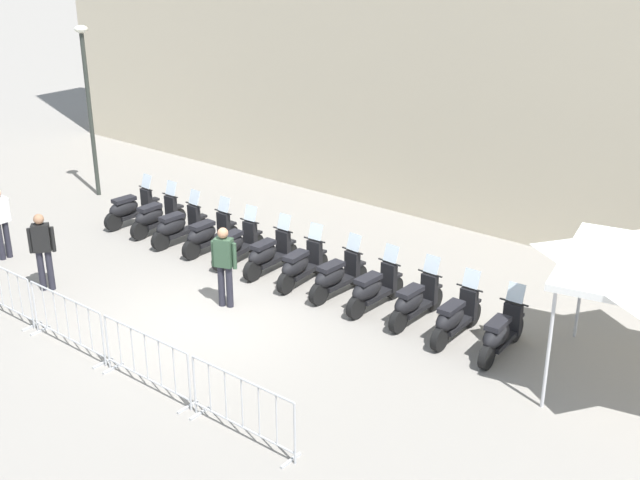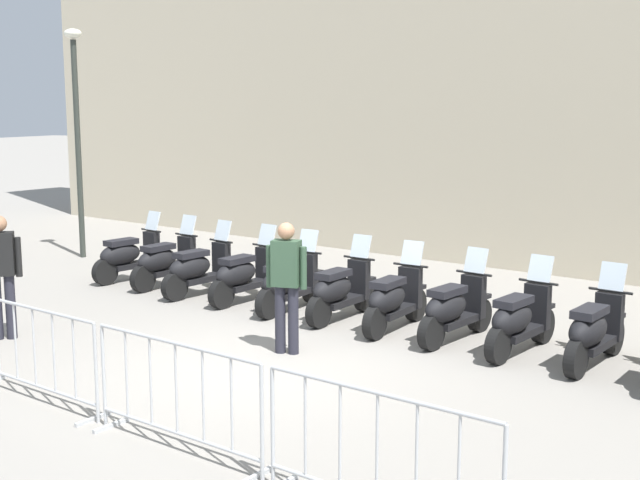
{
  "view_description": "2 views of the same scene",
  "coord_description": "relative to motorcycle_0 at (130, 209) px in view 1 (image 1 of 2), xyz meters",
  "views": [
    {
      "loc": [
        8.67,
        -11.59,
        7.51
      ],
      "look_at": [
        1.46,
        2.27,
        1.17
      ],
      "focal_mm": 45.17,
      "sensor_mm": 36.0,
      "label": 1
    },
    {
      "loc": [
        5.06,
        -8.55,
        3.21
      ],
      "look_at": [
        -0.52,
        2.97,
        1.13
      ],
      "focal_mm": 46.62,
      "sensor_mm": 36.0,
      "label": 2
    }
  ],
  "objects": [
    {
      "name": "motorcycle_1",
      "position": [
        0.95,
        -0.17,
        0.0
      ],
      "size": [
        0.68,
        1.71,
        1.24
      ],
      "color": "black",
      "rests_on": "ground"
    },
    {
      "name": "motorcycle_8",
      "position": [
        7.52,
        -1.5,
        0.0
      ],
      "size": [
        0.74,
        1.7,
        1.24
      ],
      "color": "black",
      "rests_on": "ground"
    },
    {
      "name": "motorcycle_6",
      "position": [
        5.65,
        -1.14,
        0.0
      ],
      "size": [
        0.61,
        1.72,
        1.24
      ],
      "color": "black",
      "rests_on": "ground"
    },
    {
      "name": "ground_plane",
      "position": [
        4.69,
        -3.49,
        -0.45
      ],
      "size": [
        120.0,
        120.0,
        0.0
      ],
      "primitive_type": "plane",
      "color": "gray"
    },
    {
      "name": "barrier_segment_1",
      "position": [
        3.15,
        -5.55,
        0.07
      ],
      "size": [
        2.1,
        0.81,
        1.07
      ],
      "color": "#B2B5B7",
      "rests_on": "ground"
    },
    {
      "name": "motorcycle_10",
      "position": [
        9.4,
        -1.93,
        0.0
      ],
      "size": [
        0.67,
        1.72,
        1.24
      ],
      "color": "black",
      "rests_on": "ground"
    },
    {
      "name": "motorcycle_4",
      "position": [
        3.76,
        -0.81,
        0.0
      ],
      "size": [
        0.6,
        1.72,
        1.24
      ],
      "color": "black",
      "rests_on": "ground"
    },
    {
      "name": "motorcycle_0",
      "position": [
        0.0,
        0.0,
        0.0
      ],
      "size": [
        0.75,
        1.7,
        1.24
      ],
      "color": "black",
      "rests_on": "ground"
    },
    {
      "name": "motorcycle_11",
      "position": [
        10.33,
        -2.15,
        0.0
      ],
      "size": [
        0.62,
        1.72,
        1.24
      ],
      "color": "black",
      "rests_on": "ground"
    },
    {
      "name": "barrier_segment_3",
      "position": [
        7.51,
        -6.41,
        0.07
      ],
      "size": [
        2.1,
        0.81,
        1.07
      ],
      "color": "#B2B5B7",
      "rests_on": "ground"
    },
    {
      "name": "street_lamp",
      "position": [
        -2.44,
        1.48,
        2.5
      ],
      "size": [
        0.36,
        0.36,
        4.77
      ],
      "color": "#2D332D",
      "rests_on": "ground"
    },
    {
      "name": "motorcycle_2",
      "position": [
        1.86,
        -0.47,
        0.0
      ],
      "size": [
        0.74,
        1.7,
        1.24
      ],
      "color": "black",
      "rests_on": "ground"
    },
    {
      "name": "motorcycle_5",
      "position": [
        4.71,
        -0.94,
        0.0
      ],
      "size": [
        0.66,
        1.72,
        1.24
      ],
      "color": "black",
      "rests_on": "ground"
    },
    {
      "name": "barrier_segment_2",
      "position": [
        5.33,
        -5.98,
        0.07
      ],
      "size": [
        2.1,
        0.81,
        1.07
      ],
      "color": "#B2B5B7",
      "rests_on": "ground"
    },
    {
      "name": "motorcycle_9",
      "position": [
        8.47,
        -1.65,
        0.0
      ],
      "size": [
        0.7,
        1.71,
        1.24
      ],
      "color": "black",
      "rests_on": "ground"
    },
    {
      "name": "barrier_segment_0",
      "position": [
        0.97,
        -5.12,
        0.07
      ],
      "size": [
        2.1,
        0.81,
        1.07
      ],
      "color": "#B2B5B7",
      "rests_on": "ground"
    },
    {
      "name": "officer_mid_plaza",
      "position": [
        0.93,
        -3.88,
        0.53
      ],
      "size": [
        0.45,
        0.39,
        1.73
      ],
      "color": "#23232D",
      "rests_on": "ground"
    },
    {
      "name": "officer_near_row_end",
      "position": [
        4.78,
        -2.77,
        0.53
      ],
      "size": [
        0.54,
        0.28,
        1.73
      ],
      "color": "#23232D",
      "rests_on": "ground"
    },
    {
      "name": "officer_by_barriers",
      "position": [
        -1.2,
        -3.07,
        0.53
      ],
      "size": [
        0.29,
        0.54,
        1.73
      ],
      "color": "#23232D",
      "rests_on": "ground"
    },
    {
      "name": "motorcycle_3",
      "position": [
        2.82,
        -0.57,
        0.0
      ],
      "size": [
        0.7,
        1.71,
        1.24
      ],
      "color": "black",
      "rests_on": "ground"
    },
    {
      "name": "motorcycle_7",
      "position": [
        6.58,
        -1.3,
        0.0
      ],
      "size": [
        0.74,
        1.7,
        1.24
      ],
      "color": "black",
      "rests_on": "ground"
    }
  ]
}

